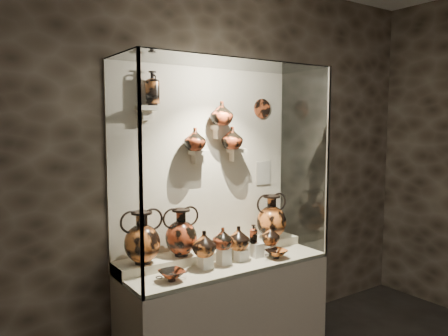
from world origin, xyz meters
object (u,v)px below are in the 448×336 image
Objects in this scene: amphora_mid at (181,232)px; jug_e at (270,235)px; ovoid_vase_b at (222,113)px; amphora_left at (142,237)px; lekythos_tall at (152,86)px; kylix_right at (276,253)px; ovoid_vase_a at (195,139)px; jug_b at (223,238)px; jug_c at (238,238)px; amphora_right at (271,217)px; jug_a at (204,244)px; kylix_left at (172,274)px; ovoid_vase_c at (232,138)px; lekythos_small at (253,233)px.

amphora_mid is 0.79m from jug_e.
ovoid_vase_b is (-0.34, 0.24, 1.03)m from jug_e.
lekythos_tall is at bearing 12.79° from amphora_left.
kylix_right is 1.20× the size of ovoid_vase_a.
jug_b is 0.89× the size of jug_c.
amphora_right is 0.52m from jug_c.
kylix_right is 0.76× the size of lekythos_tall.
jug_e is at bearing -122.97° from amphora_right.
lekythos_tall reaches higher than jug_a.
amphora_right is 1.20m from kylix_left.
kylix_left is at bearing -167.66° from ovoid_vase_b.
lekythos_tall is (-0.27, 0.29, 1.19)m from jug_a.
amphora_mid is at bearing -21.10° from lekythos_tall.
amphora_right is at bearing 39.09° from jug_b.
amphora_mid is at bearing -19.91° from amphora_left.
jug_e is at bearing 24.99° from jug_b.
amphora_left reaches higher than amphora_mid.
jug_c is 1.00× the size of ovoid_vase_c.
kylix_right is at bearing -37.41° from amphora_left.
ovoid_vase_b reaches higher than jug_c.
amphora_mid is at bearing -179.40° from jug_c.
jug_b is 0.50m from kylix_right.
jug_a is (-0.83, -0.19, -0.07)m from amphora_right.
kylix_left is (-0.81, -0.10, -0.16)m from lekythos_small.
jug_c is 1.07× the size of lekythos_small.
amphora_mid is at bearing 137.30° from kylix_right.
kylix_left is 0.95m from kylix_right.
amphora_mid is at bearing 148.25° from lekythos_small.
ovoid_vase_a is at bearing 9.05° from amphora_mid.
amphora_left is at bearing -165.79° from jug_e.
ovoid_vase_a reaches higher than amphora_right.
amphora_mid is 2.10× the size of lekythos_small.
ovoid_vase_c is (0.10, 0.23, 0.80)m from jug_c.
ovoid_vase_b reaches higher than jug_e.
lekythos_small is 0.61× the size of lekythos_tall.
kylix_left is 1.05× the size of kylix_right.
jug_b is 0.85× the size of ovoid_vase_b.
kylix_right is (0.29, -0.13, -0.14)m from jug_c.
ovoid_vase_c is (0.36, -0.00, 0.00)m from ovoid_vase_a.
kylix_left is (-0.66, -0.11, -0.14)m from jug_c.
ovoid_vase_b is at bearing 108.59° from lekythos_small.
jug_a is at bearing -119.24° from ovoid_vase_a.
jug_a is (0.42, -0.19, -0.07)m from amphora_left.
amphora_left is at bearing 176.50° from ovoid_vase_c.
jug_b is 1.02m from ovoid_vase_b.
kylix_left is at bearing -163.72° from ovoid_vase_c.
ovoid_vase_a reaches higher than amphora_left.
amphora_right is 2.35× the size of jug_b.
lekythos_tall reaches higher than ovoid_vase_a.
kylix_left is (-1.15, -0.28, -0.22)m from amphora_right.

